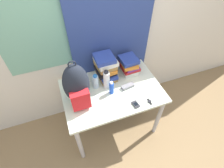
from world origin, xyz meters
The scene contains 13 objects.
ground_plane centered at (0.00, 0.00, 0.00)m, with size 12.00×12.00×0.00m, color #8C704C.
wall_back centered at (0.00, 0.83, 1.25)m, with size 6.00×0.06×2.50m.
curtain_blue centered at (0.14, 0.78, 1.25)m, with size 0.95×0.04×2.50m.
desk centered at (0.00, 0.37, 0.64)m, with size 1.11×0.75×0.73m.
backpack centered at (-0.38, 0.36, 0.97)m, with size 0.26×0.28×0.54m.
book_stack_left centered at (0.01, 0.60, 0.89)m, with size 0.24×0.29×0.32m.
book_stack_center centered at (0.30, 0.60, 0.84)m, with size 0.22×0.27×0.21m.
water_bottle centered at (-0.16, 0.48, 0.82)m, with size 0.07×0.07×0.19m.
sports_bottle centered at (-0.04, 0.45, 0.85)m, with size 0.07×0.07×0.24m.
sunscreen_bottle centered at (-0.02, 0.34, 0.81)m, with size 0.05×0.05×0.17m.
cell_phone centered at (0.16, 0.09, 0.74)m, with size 0.07×0.10×0.02m.
sunglasses_case centered at (0.18, 0.35, 0.75)m, with size 0.16×0.08×0.04m.
wristwatch centered at (0.32, 0.08, 0.74)m, with size 0.04×0.08×0.01m.
Camera 1 is at (-0.45, -0.84, 2.25)m, focal length 28.00 mm.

